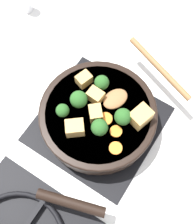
# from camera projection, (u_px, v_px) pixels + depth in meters

# --- Properties ---
(ground_plane) EXTENTS (2.40, 2.40, 0.00)m
(ground_plane) POSITION_uv_depth(u_px,v_px,m) (98.00, 124.00, 0.85)
(ground_plane) COLOR white
(front_burner_grate) EXTENTS (0.31, 0.31, 0.03)m
(front_burner_grate) POSITION_uv_depth(u_px,v_px,m) (98.00, 123.00, 0.84)
(front_burner_grate) COLOR black
(front_burner_grate) RESTS_ON ground_plane
(skillet_pan) EXTENTS (0.30, 0.40, 0.06)m
(skillet_pan) POSITION_uv_depth(u_px,v_px,m) (98.00, 117.00, 0.79)
(skillet_pan) COLOR black
(skillet_pan) RESTS_ON front_burner_grate
(wooden_spoon) EXTENTS (0.22, 0.22, 0.02)m
(wooden_spoon) POSITION_uv_depth(u_px,v_px,m) (140.00, 81.00, 0.80)
(wooden_spoon) COLOR olive
(wooden_spoon) RESTS_ON skillet_pan
(tofu_cube_center_large) EXTENTS (0.04, 0.03, 0.03)m
(tofu_cube_center_large) POSITION_uv_depth(u_px,v_px,m) (95.00, 96.00, 0.77)
(tofu_cube_center_large) COLOR tan
(tofu_cube_center_large) RESTS_ON skillet_pan
(tofu_cube_near_handle) EXTENTS (0.04, 0.04, 0.03)m
(tofu_cube_near_handle) POSITION_uv_depth(u_px,v_px,m) (84.00, 79.00, 0.79)
(tofu_cube_near_handle) COLOR tan
(tofu_cube_near_handle) RESTS_ON skillet_pan
(tofu_cube_east_chunk) EXTENTS (0.05, 0.05, 0.03)m
(tofu_cube_east_chunk) POSITION_uv_depth(u_px,v_px,m) (94.00, 112.00, 0.75)
(tofu_cube_east_chunk) COLOR tan
(tofu_cube_east_chunk) RESTS_ON skillet_pan
(tofu_cube_west_chunk) EXTENTS (0.06, 0.05, 0.03)m
(tofu_cube_west_chunk) POSITION_uv_depth(u_px,v_px,m) (75.00, 128.00, 0.74)
(tofu_cube_west_chunk) COLOR tan
(tofu_cube_west_chunk) RESTS_ON skillet_pan
(tofu_cube_back_piece) EXTENTS (0.05, 0.06, 0.04)m
(tofu_cube_back_piece) POSITION_uv_depth(u_px,v_px,m) (141.00, 116.00, 0.74)
(tofu_cube_back_piece) COLOR tan
(tofu_cube_back_piece) RESTS_ON skillet_pan
(broccoli_floret_near_spoon) EXTENTS (0.04, 0.04, 0.05)m
(broccoli_floret_near_spoon) POSITION_uv_depth(u_px,v_px,m) (100.00, 127.00, 0.73)
(broccoli_floret_near_spoon) COLOR #709956
(broccoli_floret_near_spoon) RESTS_ON skillet_pan
(broccoli_floret_center_top) EXTENTS (0.04, 0.04, 0.05)m
(broccoli_floret_center_top) POSITION_uv_depth(u_px,v_px,m) (79.00, 99.00, 0.75)
(broccoli_floret_center_top) COLOR #709956
(broccoli_floret_center_top) RESTS_ON skillet_pan
(broccoli_floret_east_rim) EXTENTS (0.04, 0.04, 0.05)m
(broccoli_floret_east_rim) POSITION_uv_depth(u_px,v_px,m) (123.00, 117.00, 0.74)
(broccoli_floret_east_rim) COLOR #709956
(broccoli_floret_east_rim) RESTS_ON skillet_pan
(broccoli_floret_west_rim) EXTENTS (0.04, 0.04, 0.04)m
(broccoli_floret_west_rim) POSITION_uv_depth(u_px,v_px,m) (102.00, 83.00, 0.77)
(broccoli_floret_west_rim) COLOR #709956
(broccoli_floret_west_rim) RESTS_ON skillet_pan
(broccoli_floret_north_edge) EXTENTS (0.03, 0.03, 0.04)m
(broccoli_floret_north_edge) POSITION_uv_depth(u_px,v_px,m) (63.00, 111.00, 0.75)
(broccoli_floret_north_edge) COLOR #709956
(broccoli_floret_north_edge) RESTS_ON skillet_pan
(carrot_slice_orange_thin) EXTENTS (0.03, 0.03, 0.01)m
(carrot_slice_orange_thin) POSITION_uv_depth(u_px,v_px,m) (106.00, 119.00, 0.76)
(carrot_slice_orange_thin) COLOR orange
(carrot_slice_orange_thin) RESTS_ON skillet_pan
(carrot_slice_near_center) EXTENTS (0.03, 0.03, 0.01)m
(carrot_slice_near_center) POSITION_uv_depth(u_px,v_px,m) (116.00, 131.00, 0.75)
(carrot_slice_near_center) COLOR orange
(carrot_slice_near_center) RESTS_ON skillet_pan
(carrot_slice_edge_slice) EXTENTS (0.03, 0.03, 0.01)m
(carrot_slice_edge_slice) POSITION_uv_depth(u_px,v_px,m) (116.00, 148.00, 0.73)
(carrot_slice_edge_slice) COLOR orange
(carrot_slice_edge_slice) RESTS_ON skillet_pan
(salt_shaker) EXTENTS (0.04, 0.04, 0.09)m
(salt_shaker) POSITION_uv_depth(u_px,v_px,m) (25.00, 0.00, 0.96)
(salt_shaker) COLOR white
(salt_shaker) RESTS_ON ground_plane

